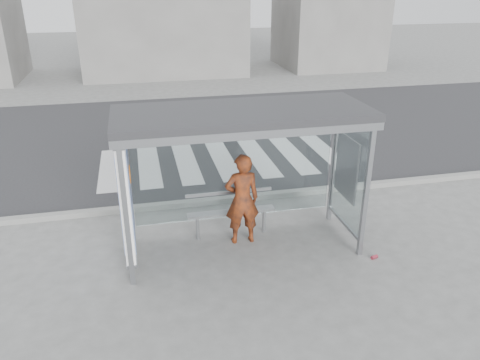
# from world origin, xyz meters

# --- Properties ---
(ground) EXTENTS (80.00, 80.00, 0.00)m
(ground) POSITION_xyz_m (0.00, 0.00, 0.00)
(ground) COLOR slate
(ground) RESTS_ON ground
(road) EXTENTS (30.00, 10.00, 0.01)m
(road) POSITION_xyz_m (0.00, 7.00, 0.00)
(road) COLOR #2A292C
(road) RESTS_ON ground
(curb) EXTENTS (30.00, 0.18, 0.12)m
(curb) POSITION_xyz_m (0.00, 1.95, 0.06)
(curb) COLOR gray
(curb) RESTS_ON ground
(crosswalk) EXTENTS (6.55, 3.00, 0.00)m
(crosswalk) POSITION_xyz_m (0.50, 4.50, 0.00)
(crosswalk) COLOR silver
(crosswalk) RESTS_ON ground
(bus_shelter) EXTENTS (4.25, 1.65, 2.62)m
(bus_shelter) POSITION_xyz_m (-0.37, 0.06, 1.98)
(bus_shelter) COLOR gray
(bus_shelter) RESTS_ON ground
(building_center) EXTENTS (8.00, 5.00, 5.00)m
(building_center) POSITION_xyz_m (0.00, 18.00, 2.50)
(building_center) COLOR slate
(building_center) RESTS_ON ground
(building_right) EXTENTS (5.00, 5.00, 7.00)m
(building_right) POSITION_xyz_m (9.00, 18.00, 3.50)
(building_right) COLOR slate
(building_right) RESTS_ON ground
(person) EXTENTS (0.64, 0.42, 1.75)m
(person) POSITION_xyz_m (0.04, 0.23, 0.88)
(person) COLOR #D85C14
(person) RESTS_ON ground
(bench) EXTENTS (1.67, 0.31, 0.87)m
(bench) POSITION_xyz_m (-0.12, 0.50, 0.52)
(bench) COLOR gray
(bench) RESTS_ON ground
(soda_can) EXTENTS (0.14, 0.10, 0.07)m
(soda_can) POSITION_xyz_m (2.20, -0.90, 0.03)
(soda_can) COLOR #CC3C50
(soda_can) RESTS_ON ground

